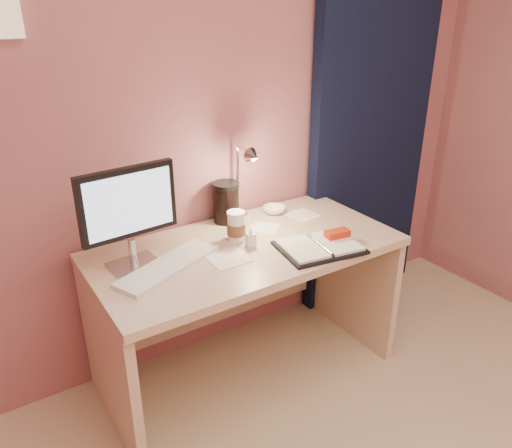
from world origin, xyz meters
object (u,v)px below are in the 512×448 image
keyboard (168,266)px  planner (321,246)px  lotion_bottle (251,237)px  bowl (274,210)px  monitor (128,209)px  coffee_cup (236,227)px  desk (239,281)px  dark_jar (226,204)px  desk_lamp (250,176)px

keyboard → planner: planner is taller
lotion_bottle → bowl: bearing=39.9°
planner → keyboard: bearing=171.7°
monitor → coffee_cup: monitor is taller
monitor → desk: bearing=-7.6°
monitor → keyboard: bearing=-46.4°
desk → dark_jar: 0.39m
desk → coffee_cup: size_ratio=10.03×
bowl → planner: bearing=-96.9°
monitor → keyboard: monitor is taller
monitor → coffee_cup: bearing=-7.2°
lotion_bottle → dark_jar: dark_jar is taller
dark_jar → bowl: bearing=-9.7°
keyboard → dark_jar: dark_jar is taller
desk → keyboard: (-0.38, -0.08, 0.24)m
bowl → dark_jar: (-0.26, 0.04, 0.07)m
desk → dark_jar: (0.06, 0.21, 0.32)m
planner → desk_lamp: bearing=115.3°
keyboard → bowl: 0.75m
desk → coffee_cup: coffee_cup is taller
lotion_bottle → planner: bearing=-37.8°
dark_jar → desk_lamp: 0.20m
desk → monitor: monitor is taller
bowl → dark_jar: dark_jar is taller
bowl → desk: bearing=-152.5°
monitor → planner: bearing=-26.9°
desk → planner: bearing=-46.7°
bowl → lotion_bottle: size_ratio=1.28×
coffee_cup → desk_lamp: desk_lamp is taller
planner → bowl: size_ratio=3.42×
coffee_cup → desk: bearing=-30.0°
dark_jar → desk_lamp: bearing=-43.5°
bowl → desk_lamp: (-0.17, -0.04, 0.23)m
lotion_bottle → desk_lamp: desk_lamp is taller
monitor → desk_lamp: (0.64, 0.11, -0.01)m
desk → bowl: bearing=27.5°
planner → lotion_bottle: lotion_bottle is taller
desk → desk_lamp: desk_lamp is taller
coffee_cup → monitor: bearing=178.1°
keyboard → dark_jar: (0.44, 0.29, 0.08)m
monitor → planner: 0.86m
coffee_cup → desk_lamp: (0.15, 0.13, 0.18)m
bowl → desk_lamp: 0.29m
bowl → keyboard: bearing=-160.8°
coffee_cup → planner: bearing=-46.4°
coffee_cup → desk_lamp: size_ratio=0.35×
planner → lotion_bottle: size_ratio=4.37×
desk → monitor: size_ratio=3.24×
bowl → coffee_cup: bearing=-153.5°
desk → desk_lamp: 0.51m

